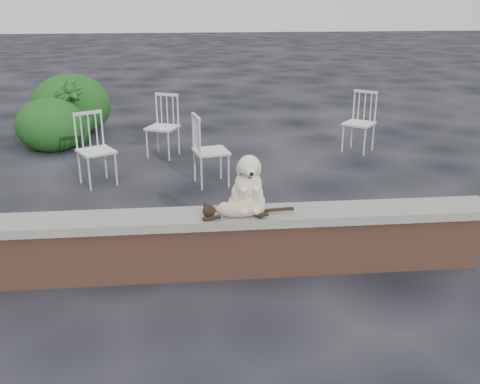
{
  "coord_description": "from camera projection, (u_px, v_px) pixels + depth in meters",
  "views": [
    {
      "loc": [
        0.36,
        -4.45,
        2.42
      ],
      "look_at": [
        0.83,
        0.2,
        0.7
      ],
      "focal_mm": 41.32,
      "sensor_mm": 36.0,
      "label": 1
    }
  ],
  "objects": [
    {
      "name": "dog",
      "position": [
        247.0,
        181.0,
        4.8
      ],
      "size": [
        0.37,
        0.48,
        0.55
      ],
      "primitive_type": null,
      "rotation": [
        0.0,
        0.0,
        0.02
      ],
      "color": "beige",
      "rests_on": "capstone"
    },
    {
      "name": "chair_d",
      "position": [
        359.0,
        122.0,
        8.61
      ],
      "size": [
        0.79,
        0.79,
        0.94
      ],
      "primitive_type": null,
      "rotation": [
        0.0,
        0.0,
        -0.68
      ],
      "color": "silver",
      "rests_on": "ground"
    },
    {
      "name": "capstone",
      "position": [
        147.0,
        221.0,
        4.77
      ],
      "size": [
        6.2,
        0.4,
        0.08
      ],
      "primitive_type": "cube",
      "color": "slate",
      "rests_on": "brick_wall"
    },
    {
      "name": "cat",
      "position": [
        240.0,
        208.0,
        4.72
      ],
      "size": [
        0.96,
        0.25,
        0.16
      ],
      "primitive_type": null,
      "rotation": [
        0.0,
        0.0,
        0.02
      ],
      "color": "tan",
      "rests_on": "capstone"
    },
    {
      "name": "brick_wall",
      "position": [
        149.0,
        251.0,
        4.87
      ],
      "size": [
        6.0,
        0.3,
        0.5
      ],
      "primitive_type": "cube",
      "color": "brown",
      "rests_on": "ground"
    },
    {
      "name": "chair_e",
      "position": [
        211.0,
        150.0,
        7.13
      ],
      "size": [
        0.67,
        0.67,
        0.94
      ],
      "primitive_type": null,
      "rotation": [
        0.0,
        0.0,
        1.79
      ],
      "color": "silver",
      "rests_on": "ground"
    },
    {
      "name": "chair_a",
      "position": [
        96.0,
        150.0,
        7.14
      ],
      "size": [
        0.76,
        0.76,
        0.94
      ],
      "primitive_type": null,
      "rotation": [
        0.0,
        0.0,
        0.51
      ],
      "color": "silver",
      "rests_on": "ground"
    },
    {
      "name": "ground",
      "position": [
        151.0,
        276.0,
        4.96
      ],
      "size": [
        60.0,
        60.0,
        0.0
      ],
      "primitive_type": "plane",
      "color": "black",
      "rests_on": "ground"
    },
    {
      "name": "shrubbery",
      "position": [
        38.0,
        117.0,
        9.11
      ],
      "size": [
        3.4,
        3.29,
        1.1
      ],
      "color": "#1A4F16",
      "rests_on": "ground"
    },
    {
      "name": "potted_plant_b",
      "position": [
        72.0,
        112.0,
        8.99
      ],
      "size": [
        0.84,
        0.84,
        1.07
      ],
      "primitive_type": "imported",
      "rotation": [
        0.0,
        0.0,
        -0.61
      ],
      "color": "#1A4F16",
      "rests_on": "ground"
    },
    {
      "name": "chair_b",
      "position": [
        162.0,
        126.0,
        8.36
      ],
      "size": [
        0.74,
        0.74,
        0.94
      ],
      "primitive_type": null,
      "rotation": [
        0.0,
        0.0,
        -0.43
      ],
      "color": "silver",
      "rests_on": "ground"
    }
  ]
}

